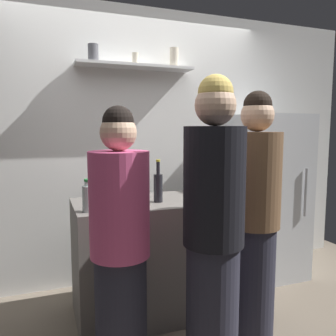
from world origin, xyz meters
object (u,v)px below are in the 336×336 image
object	(u,v)px
person_brown_jacket	(254,220)
wine_bottle_green_glass	(252,185)
wine_bottle_dark_glass	(158,186)
person_blonde	(213,235)
refrigerator	(267,195)
utensil_holder	(125,197)
baking_pan	(220,191)
water_bottle_plastic	(88,198)
person_pink_top	(120,250)

from	to	relation	value
person_brown_jacket	wine_bottle_green_glass	bearing A→B (deg)	132.78
wine_bottle_dark_glass	person_blonde	xyz separation A→B (m)	(0.06, -0.78, -0.16)
refrigerator	utensil_holder	xyz separation A→B (m)	(-1.56, -0.45, 0.18)
wine_bottle_green_glass	person_blonde	size ratio (longest dim) A/B	0.18
person_brown_jacket	refrigerator	bearing A→B (deg)	122.85
person_blonde	wine_bottle_dark_glass	bearing A→B (deg)	41.31
baking_pan	water_bottle_plastic	world-z (taller)	water_bottle_plastic
wine_bottle_green_glass	person_brown_jacket	size ratio (longest dim) A/B	0.18
baking_pan	person_blonde	xyz separation A→B (m)	(-0.54, -0.89, -0.06)
baking_pan	refrigerator	bearing A→B (deg)	22.43
utensil_holder	water_bottle_plastic	bearing A→B (deg)	-164.71
baking_pan	person_pink_top	xyz separation A→B (m)	(-1.02, -0.68, -0.15)
wine_bottle_dark_glass	wine_bottle_green_glass	bearing A→B (deg)	-15.92
refrigerator	person_pink_top	bearing A→B (deg)	-150.52
baking_pan	person_brown_jacket	size ratio (longest dim) A/B	0.20
wine_bottle_dark_glass	person_brown_jacket	size ratio (longest dim) A/B	0.19
wine_bottle_green_glass	person_brown_jacket	world-z (taller)	person_brown_jacket
baking_pan	water_bottle_plastic	bearing A→B (deg)	-168.16
baking_pan	person_brown_jacket	bearing A→B (deg)	-97.55
person_brown_jacket	wine_bottle_dark_glass	bearing A→B (deg)	-151.46
utensil_holder	wine_bottle_dark_glass	distance (m)	0.28
water_bottle_plastic	person_brown_jacket	bearing A→B (deg)	-19.74
refrigerator	baking_pan	world-z (taller)	refrigerator
utensil_holder	person_pink_top	size ratio (longest dim) A/B	0.14
wine_bottle_green_glass	person_pink_top	distance (m)	1.21
utensil_holder	person_brown_jacket	size ratio (longest dim) A/B	0.13
refrigerator	person_blonde	world-z (taller)	person_blonde
utensil_holder	person_brown_jacket	bearing A→B (deg)	-29.93
water_bottle_plastic	wine_bottle_dark_glass	bearing A→B (deg)	13.79
wine_bottle_dark_glass	person_blonde	bearing A→B (deg)	-85.74
refrigerator	water_bottle_plastic	distance (m)	1.91
person_brown_jacket	person_blonde	bearing A→B (deg)	-75.95
baking_pan	water_bottle_plastic	distance (m)	1.17
utensil_holder	person_brown_jacket	xyz separation A→B (m)	(0.79, -0.45, -0.13)
utensil_holder	person_blonde	size ratio (longest dim) A/B	0.13
wine_bottle_green_glass	person_blonde	bearing A→B (deg)	-137.68
refrigerator	person_blonde	distance (m)	1.70
person_blonde	person_brown_jacket	world-z (taller)	person_blonde
baking_pan	person_pink_top	world-z (taller)	person_pink_top
utensil_holder	wine_bottle_dark_glass	size ratio (longest dim) A/B	0.69
wine_bottle_dark_glass	person_pink_top	distance (m)	0.76
wine_bottle_dark_glass	water_bottle_plastic	distance (m)	0.56
refrigerator	person_blonde	size ratio (longest dim) A/B	0.91
water_bottle_plastic	person_brown_jacket	distance (m)	1.13
baking_pan	wine_bottle_green_glass	xyz separation A→B (m)	(0.10, -0.31, 0.09)
wine_bottle_green_glass	person_pink_top	xyz separation A→B (m)	(-1.13, -0.38, -0.25)
utensil_holder	wine_bottle_green_glass	distance (m)	0.98
utensil_holder	wine_bottle_dark_glass	bearing A→B (deg)	12.28
baking_pan	wine_bottle_green_glass	world-z (taller)	wine_bottle_green_glass
person_blonde	person_brown_jacket	distance (m)	0.53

